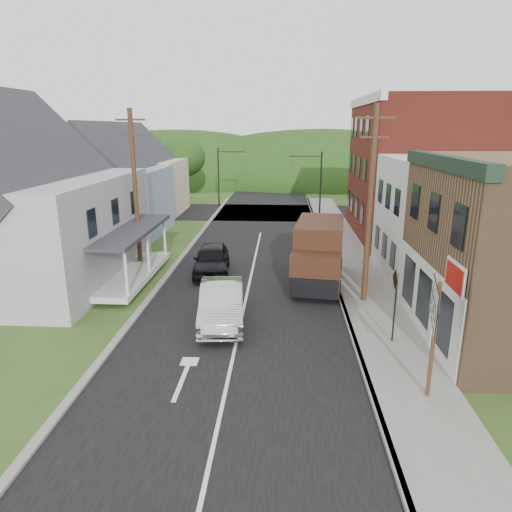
% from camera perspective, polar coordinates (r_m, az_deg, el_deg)
% --- Properties ---
extents(ground, '(120.00, 120.00, 0.00)m').
position_cam_1_polar(ground, '(18.81, -2.17, -9.41)').
color(ground, '#2D4719').
rests_on(ground, ground).
extents(road, '(9.00, 90.00, 0.02)m').
position_cam_1_polar(road, '(28.15, -0.23, -0.73)').
color(road, black).
rests_on(road, ground).
extents(cross_road, '(60.00, 9.00, 0.02)m').
position_cam_1_polar(cross_road, '(44.69, 1.14, 5.47)').
color(cross_road, black).
rests_on(cross_road, ground).
extents(sidewalk_right, '(2.80, 55.00, 0.15)m').
position_cam_1_polar(sidewalk_right, '(26.50, 12.34, -2.00)').
color(sidewalk_right, slate).
rests_on(sidewalk_right, ground).
extents(curb_right, '(0.20, 55.00, 0.15)m').
position_cam_1_polar(curb_right, '(26.32, 9.43, -1.97)').
color(curb_right, slate).
rests_on(curb_right, ground).
extents(curb_left, '(0.30, 55.00, 0.12)m').
position_cam_1_polar(curb_left, '(26.93, -10.43, -1.64)').
color(curb_left, slate).
rests_on(curb_left, ground).
extents(storefront_white, '(8.00, 7.00, 6.50)m').
position_cam_1_polar(storefront_white, '(26.68, 24.46, 4.10)').
color(storefront_white, silver).
rests_on(storefront_white, ground).
extents(storefront_red, '(8.00, 12.00, 10.00)m').
position_cam_1_polar(storefront_red, '(35.40, 19.41, 10.05)').
color(storefront_red, maroon).
rests_on(storefront_red, ground).
extents(house_gray, '(10.20, 12.24, 8.35)m').
position_cam_1_polar(house_gray, '(26.98, -27.35, 6.00)').
color(house_gray, '#989B9D').
rests_on(house_gray, ground).
extents(house_blue, '(7.14, 8.16, 7.28)m').
position_cam_1_polar(house_blue, '(36.49, -17.21, 8.31)').
color(house_blue, '#8295B1').
rests_on(house_blue, ground).
extents(house_cream, '(7.14, 8.16, 7.28)m').
position_cam_1_polar(house_cream, '(45.13, -13.86, 9.86)').
color(house_cream, beige).
rests_on(house_cream, ground).
extents(utility_pole_right, '(1.60, 0.26, 9.00)m').
position_cam_1_polar(utility_pole_right, '(21.07, 14.07, 6.17)').
color(utility_pole_right, '#472D19').
rests_on(utility_pole_right, ground).
extents(utility_pole_left, '(1.60, 0.26, 9.00)m').
position_cam_1_polar(utility_pole_left, '(26.47, -14.86, 8.00)').
color(utility_pole_left, '#472D19').
rests_on(utility_pole_left, ground).
extents(traffic_signal_right, '(2.87, 0.20, 6.00)m').
position_cam_1_polar(traffic_signal_right, '(40.74, 7.12, 9.69)').
color(traffic_signal_right, black).
rests_on(traffic_signal_right, ground).
extents(traffic_signal_left, '(2.87, 0.20, 6.00)m').
position_cam_1_polar(traffic_signal_left, '(48.00, -3.89, 10.68)').
color(traffic_signal_left, black).
rests_on(traffic_signal_left, ground).
extents(tree_left_c, '(5.80, 5.80, 8.41)m').
position_cam_1_polar(tree_left_c, '(42.39, -26.42, 11.40)').
color(tree_left_c, '#382616').
rests_on(tree_left_c, ground).
extents(tree_left_d, '(4.80, 4.80, 6.94)m').
position_cam_1_polar(tree_left_d, '(50.19, -9.14, 12.04)').
color(tree_left_d, '#382616').
rests_on(tree_left_d, ground).
extents(forested_ridge, '(90.00, 30.00, 16.00)m').
position_cam_1_polar(forested_ridge, '(72.40, 2.04, 9.44)').
color(forested_ridge, '#15340F').
rests_on(forested_ridge, ground).
extents(silver_sedan, '(2.28, 5.25, 1.68)m').
position_cam_1_polar(silver_sedan, '(19.41, -4.31, -5.93)').
color(silver_sedan, '#B9B9BE').
rests_on(silver_sedan, ground).
extents(dark_sedan, '(2.37, 4.96, 1.64)m').
position_cam_1_polar(dark_sedan, '(25.78, -5.57, -0.48)').
color(dark_sedan, black).
rests_on(dark_sedan, ground).
extents(delivery_van, '(3.13, 6.14, 3.29)m').
position_cam_1_polar(delivery_van, '(24.01, 7.84, 0.32)').
color(delivery_van, '#331A0E').
rests_on(delivery_van, ground).
extents(route_sign_cluster, '(0.57, 2.04, 3.64)m').
position_cam_1_polar(route_sign_cluster, '(14.37, 21.30, -7.87)').
color(route_sign_cluster, '#472D19').
rests_on(route_sign_cluster, sidewalk_right).
extents(warning_sign, '(0.11, 0.80, 2.88)m').
position_cam_1_polar(warning_sign, '(17.74, 17.00, -4.75)').
color(warning_sign, black).
rests_on(warning_sign, sidewalk_right).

